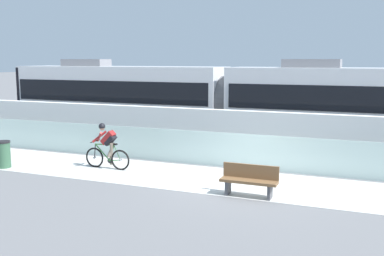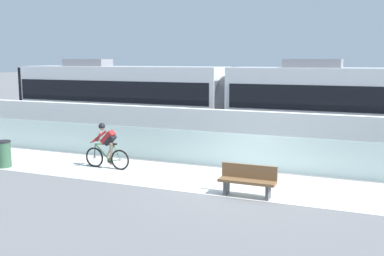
# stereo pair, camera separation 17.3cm
# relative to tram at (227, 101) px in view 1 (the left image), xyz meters

# --- Properties ---
(ground_plane) EXTENTS (200.00, 200.00, 0.00)m
(ground_plane) POSITION_rel_tram_xyz_m (2.81, -6.85, -1.89)
(ground_plane) COLOR slate
(bike_path_deck) EXTENTS (32.00, 3.20, 0.01)m
(bike_path_deck) POSITION_rel_tram_xyz_m (2.81, -6.85, -1.89)
(bike_path_deck) COLOR beige
(bike_path_deck) RESTS_ON ground
(glass_parapet) EXTENTS (32.00, 0.05, 1.24)m
(glass_parapet) POSITION_rel_tram_xyz_m (2.81, -5.00, -1.27)
(glass_parapet) COLOR #ADC6C1
(glass_parapet) RESTS_ON ground
(concrete_barrier_wall) EXTENTS (32.00, 0.36, 1.84)m
(concrete_barrier_wall) POSITION_rel_tram_xyz_m (2.81, -3.20, -0.97)
(concrete_barrier_wall) COLOR white
(concrete_barrier_wall) RESTS_ON ground
(tram_rail_near) EXTENTS (32.00, 0.08, 0.01)m
(tram_rail_near) POSITION_rel_tram_xyz_m (2.81, -0.72, -1.89)
(tram_rail_near) COLOR #595654
(tram_rail_near) RESTS_ON ground
(tram_rail_far) EXTENTS (32.00, 0.08, 0.01)m
(tram_rail_far) POSITION_rel_tram_xyz_m (2.81, 0.72, -1.89)
(tram_rail_far) COLOR #595654
(tram_rail_far) RESTS_ON ground
(tram) EXTENTS (22.56, 2.54, 3.81)m
(tram) POSITION_rel_tram_xyz_m (0.00, 0.00, 0.00)
(tram) COLOR silver
(tram) RESTS_ON ground
(cyclist_on_bike) EXTENTS (1.77, 0.58, 1.61)m
(cyclist_on_bike) POSITION_rel_tram_xyz_m (-2.13, -6.85, -1.11)
(cyclist_on_bike) COLOR black
(cyclist_on_bike) RESTS_ON ground
(trash_bin) EXTENTS (0.51, 0.51, 0.96)m
(trash_bin) POSITION_rel_tram_xyz_m (-5.62, -8.10, -1.41)
(trash_bin) COLOR #33593F
(trash_bin) RESTS_ON ground
(bench) EXTENTS (1.60, 0.45, 0.89)m
(bench) POSITION_rel_tram_xyz_m (3.32, -8.14, -1.41)
(bench) COLOR brown
(bench) RESTS_ON ground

